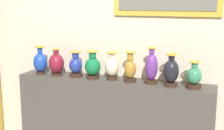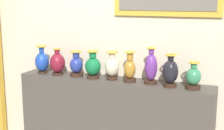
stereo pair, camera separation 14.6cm
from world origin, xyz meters
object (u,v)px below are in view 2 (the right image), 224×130
object	(u,v)px
vase_violet	(151,68)
vase_jade	(193,77)
vase_sapphire	(42,61)
vase_ochre	(130,69)
vase_burgundy	(57,63)
vase_onyx	(170,72)
vase_cobalt	(76,65)
vase_emerald	(93,66)
vase_ivory	(112,67)

from	to	relation	value
vase_violet	vase_jade	size ratio (longest dim) A/B	1.41
vase_sapphire	vase_ochre	xyz separation A→B (m)	(1.16, 0.03, -0.00)
vase_sapphire	vase_jade	size ratio (longest dim) A/B	1.22
vase_burgundy	vase_jade	bearing A→B (deg)	0.22
vase_burgundy	vase_violet	bearing A→B (deg)	2.20
vase_violet	vase_onyx	xyz separation A→B (m)	(0.23, -0.04, -0.02)
vase_cobalt	vase_violet	world-z (taller)	vase_violet
vase_emerald	vase_onyx	size ratio (longest dim) A/B	0.94
vase_ochre	vase_jade	xyz separation A→B (m)	(0.71, -0.02, -0.02)
vase_cobalt	vase_sapphire	bearing A→B (deg)	-175.92
vase_ivory	vase_jade	size ratio (longest dim) A/B	1.14
vase_violet	vase_emerald	bearing A→B (deg)	-177.37
vase_sapphire	vase_burgundy	distance (m)	0.23
vase_sapphire	vase_jade	bearing A→B (deg)	0.18
vase_burgundy	vase_cobalt	size ratio (longest dim) A/B	1.06
vase_ochre	vase_jade	world-z (taller)	vase_ochre
vase_sapphire	vase_ivory	distance (m)	0.94
vase_cobalt	vase_ochre	size ratio (longest dim) A/B	0.89
vase_emerald	vase_ochre	world-z (taller)	vase_ochre
vase_sapphire	vase_ivory	bearing A→B (deg)	2.48
vase_sapphire	vase_ivory	xyz separation A→B (m)	(0.94, 0.04, -0.00)
vase_ivory	vase_ochre	world-z (taller)	vase_ochre
vase_sapphire	vase_onyx	bearing A→B (deg)	0.04
vase_cobalt	vase_violet	xyz separation A→B (m)	(0.93, 0.01, 0.04)
vase_cobalt	vase_onyx	world-z (taller)	vase_onyx
vase_violet	vase_jade	world-z (taller)	vase_violet
vase_onyx	vase_jade	bearing A→B (deg)	1.17
vase_ochre	vase_violet	distance (m)	0.24
vase_sapphire	vase_cobalt	world-z (taller)	vase_sapphire
vase_ivory	vase_onyx	size ratio (longest dim) A/B	0.93
vase_burgundy	vase_emerald	bearing A→B (deg)	1.57
vase_jade	vase_sapphire	bearing A→B (deg)	-179.82
vase_sapphire	vase_cobalt	size ratio (longest dim) A/B	1.14
vase_violet	vase_burgundy	bearing A→B (deg)	-177.80
vase_burgundy	vase_onyx	xyz separation A→B (m)	(1.40, 0.00, 0.01)
vase_cobalt	vase_emerald	distance (m)	0.23
vase_cobalt	vase_onyx	distance (m)	1.15
vase_sapphire	vase_burgundy	size ratio (longest dim) A/B	1.07
vase_violet	vase_onyx	bearing A→B (deg)	-10.92
vase_onyx	vase_violet	bearing A→B (deg)	169.08
vase_cobalt	vase_ivory	world-z (taller)	vase_ivory
vase_ivory	vase_ochre	distance (m)	0.22
vase_ivory	vase_ochre	size ratio (longest dim) A/B	0.95
vase_cobalt	vase_emerald	bearing A→B (deg)	-5.12
vase_burgundy	vase_violet	distance (m)	1.17
vase_cobalt	vase_jade	bearing A→B (deg)	-1.14
vase_ivory	vase_jade	xyz separation A→B (m)	(0.93, -0.03, -0.03)
vase_violet	vase_jade	distance (m)	0.47
vase_onyx	vase_sapphire	bearing A→B (deg)	-179.96
vase_emerald	vase_jade	size ratio (longest dim) A/B	1.15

